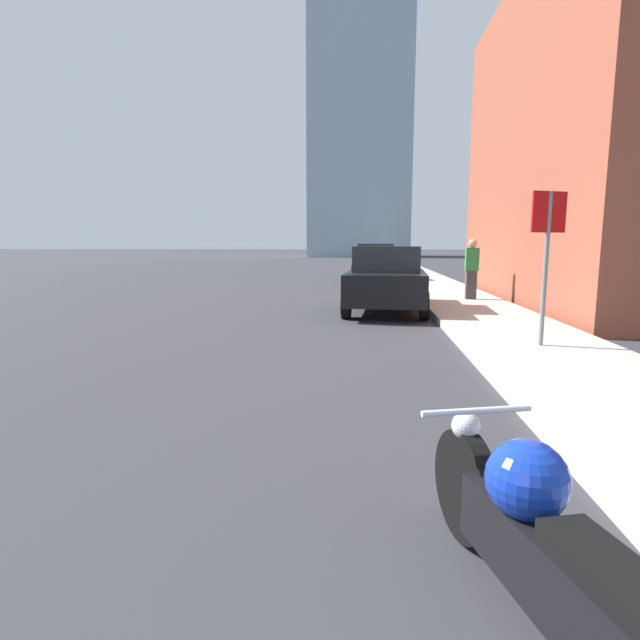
% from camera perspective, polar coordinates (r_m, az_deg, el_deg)
% --- Properties ---
extents(sidewalk, '(2.35, 240.00, 0.15)m').
position_cam_1_polar(sidewalk, '(37.87, 9.51, 6.03)').
color(sidewalk, '#B2ADA3').
rests_on(sidewalk, ground_plane).
extents(distant_tower, '(14.12, 14.12, 68.79)m').
position_cam_1_polar(distant_tower, '(82.55, 4.79, 31.89)').
color(distant_tower, '#8CA5BC').
rests_on(distant_tower, ground_plane).
extents(motorcycle, '(0.84, 2.25, 0.82)m').
position_cam_1_polar(motorcycle, '(2.47, 24.91, -23.07)').
color(motorcycle, black).
rests_on(motorcycle, ground_plane).
extents(parked_car_black, '(2.13, 3.99, 1.64)m').
position_cam_1_polar(parked_car_black, '(12.52, 7.61, 4.59)').
color(parked_car_black, black).
rests_on(parked_car_black, ground_plane).
extents(parked_car_green, '(2.16, 3.93, 1.73)m').
position_cam_1_polar(parked_car_green, '(23.04, 6.14, 6.52)').
color(parked_car_green, '#1E6B33').
rests_on(parked_car_green, ground_plane).
extents(parked_car_white, '(2.22, 4.50, 1.66)m').
position_cam_1_polar(parked_car_white, '(35.73, 5.92, 7.17)').
color(parked_car_white, silver).
rests_on(parked_car_white, ground_plane).
extents(parked_car_yellow, '(1.91, 4.01, 1.69)m').
position_cam_1_polar(parked_car_yellow, '(47.15, 5.92, 7.51)').
color(parked_car_yellow, gold).
rests_on(parked_car_yellow, ground_plane).
extents(parked_car_red, '(2.14, 4.47, 1.60)m').
position_cam_1_polar(parked_car_red, '(59.97, 5.53, 7.70)').
color(parked_car_red, red).
rests_on(parked_car_red, ground_plane).
extents(stop_sign, '(0.57, 0.26, 2.31)m').
position_cam_1_polar(stop_sign, '(8.25, 24.53, 8.13)').
color(stop_sign, slate).
rests_on(stop_sign, sidewalk).
extents(pedestrian, '(0.36, 0.24, 1.69)m').
position_cam_1_polar(pedestrian, '(14.80, 16.94, 5.65)').
color(pedestrian, '#38383D').
rests_on(pedestrian, sidewalk).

